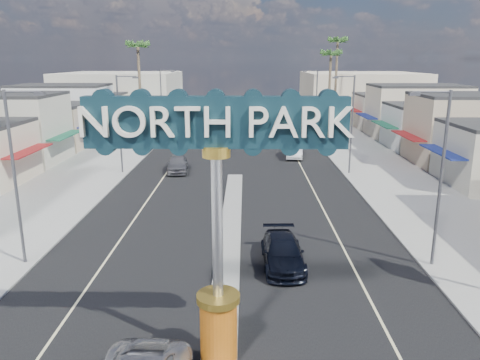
{
  "coord_description": "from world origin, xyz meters",
  "views": [
    {
      "loc": [
        0.91,
        -12.46,
        10.42
      ],
      "look_at": [
        0.64,
        11.55,
        4.18
      ],
      "focal_mm": 35.0,
      "sensor_mm": 36.0,
      "label": 1
    }
  ],
  "objects_px": {
    "traffic_signal_right": "(314,112)",
    "palm_right_far": "(338,46)",
    "palm_left_far": "(138,50)",
    "streetlight_r_mid": "(350,120)",
    "gateway_sign": "(217,202)",
    "streetlight_l_far": "(162,99)",
    "suv_right": "(283,252)",
    "streetlight_r_near": "(439,171)",
    "streetlight_r_far": "(315,99)",
    "palm_right_mid": "(331,57)",
    "streetlight_l_mid": "(121,119)",
    "streetlight_l_near": "(17,170)",
    "car_parked_right": "(294,150)",
    "traffic_signal_left": "(162,111)",
    "car_parked_left": "(178,164)"
  },
  "relations": [
    {
      "from": "streetlight_l_near",
      "to": "car_parked_right",
      "type": "height_order",
      "value": "streetlight_l_near"
    },
    {
      "from": "palm_right_mid",
      "to": "car_parked_right",
      "type": "distance_m",
      "value": 21.98
    },
    {
      "from": "streetlight_l_mid",
      "to": "car_parked_left",
      "type": "xyz_separation_m",
      "value": [
        4.93,
        0.66,
        -4.27
      ]
    },
    {
      "from": "traffic_signal_left",
      "to": "traffic_signal_right",
      "type": "height_order",
      "value": "same"
    },
    {
      "from": "streetlight_l_far",
      "to": "palm_left_far",
      "type": "distance_m",
      "value": 7.21
    },
    {
      "from": "traffic_signal_right",
      "to": "palm_left_far",
      "type": "height_order",
      "value": "palm_left_far"
    },
    {
      "from": "car_parked_left",
      "to": "car_parked_right",
      "type": "xyz_separation_m",
      "value": [
        11.75,
        6.86,
        0.01
      ]
    },
    {
      "from": "traffic_signal_right",
      "to": "palm_left_far",
      "type": "distance_m",
      "value": 24.09
    },
    {
      "from": "streetlight_r_mid",
      "to": "suv_right",
      "type": "bearing_deg",
      "value": -110.71
    },
    {
      "from": "streetlight_r_mid",
      "to": "gateway_sign",
      "type": "bearing_deg",
      "value": -110.42
    },
    {
      "from": "palm_right_far",
      "to": "car_parked_right",
      "type": "distance_m",
      "value": 28.46
    },
    {
      "from": "streetlight_r_far",
      "to": "car_parked_right",
      "type": "bearing_deg",
      "value": -106.1
    },
    {
      "from": "streetlight_l_near",
      "to": "palm_right_mid",
      "type": "xyz_separation_m",
      "value": [
        23.43,
        46.0,
        5.54
      ]
    },
    {
      "from": "traffic_signal_left",
      "to": "suv_right",
      "type": "bearing_deg",
      "value": -70.5
    },
    {
      "from": "gateway_sign",
      "to": "streetlight_r_mid",
      "type": "relative_size",
      "value": 1.02
    },
    {
      "from": "streetlight_l_far",
      "to": "traffic_signal_right",
      "type": "bearing_deg",
      "value": -22.2
    },
    {
      "from": "gateway_sign",
      "to": "palm_left_far",
      "type": "bearing_deg",
      "value": 105.15
    },
    {
      "from": "streetlight_l_near",
      "to": "streetlight_r_near",
      "type": "distance_m",
      "value": 20.87
    },
    {
      "from": "streetlight_l_far",
      "to": "car_parked_right",
      "type": "height_order",
      "value": "streetlight_l_far"
    },
    {
      "from": "streetlight_l_mid",
      "to": "palm_left_far",
      "type": "relative_size",
      "value": 0.69
    },
    {
      "from": "gateway_sign",
      "to": "car_parked_right",
      "type": "xyz_separation_m",
      "value": [
        6.25,
        35.54,
        -5.13
      ]
    },
    {
      "from": "traffic_signal_right",
      "to": "car_parked_left",
      "type": "distance_m",
      "value": 20.14
    },
    {
      "from": "streetlight_l_far",
      "to": "gateway_sign",
      "type": "bearing_deg",
      "value": -78.22
    },
    {
      "from": "traffic_signal_right",
      "to": "car_parked_right",
      "type": "xyz_separation_m",
      "value": [
        -2.93,
        -6.47,
        -3.47
      ]
    },
    {
      "from": "streetlight_l_near",
      "to": "streetlight_r_near",
      "type": "xyz_separation_m",
      "value": [
        20.87,
        0.0,
        0.0
      ]
    },
    {
      "from": "traffic_signal_right",
      "to": "streetlight_r_far",
      "type": "relative_size",
      "value": 0.67
    },
    {
      "from": "streetlight_r_far",
      "to": "palm_right_mid",
      "type": "bearing_deg",
      "value": 57.31
    },
    {
      "from": "palm_right_far",
      "to": "gateway_sign",
      "type": "bearing_deg",
      "value": -104.03
    },
    {
      "from": "streetlight_r_near",
      "to": "streetlight_r_mid",
      "type": "xyz_separation_m",
      "value": [
        0.0,
        20.0,
        0.0
      ]
    },
    {
      "from": "streetlight_r_far",
      "to": "traffic_signal_left",
      "type": "bearing_deg",
      "value": -157.8
    },
    {
      "from": "palm_left_far",
      "to": "car_parked_left",
      "type": "bearing_deg",
      "value": -68.8
    },
    {
      "from": "palm_right_far",
      "to": "car_parked_right",
      "type": "bearing_deg",
      "value": -109.66
    },
    {
      "from": "streetlight_l_near",
      "to": "streetlight_r_far",
      "type": "distance_m",
      "value": 46.9
    },
    {
      "from": "streetlight_r_near",
      "to": "palm_right_mid",
      "type": "distance_m",
      "value": 46.4
    },
    {
      "from": "traffic_signal_left",
      "to": "car_parked_left",
      "type": "distance_m",
      "value": 14.27
    },
    {
      "from": "car_parked_right",
      "to": "palm_right_far",
      "type": "bearing_deg",
      "value": 76.01
    },
    {
      "from": "streetlight_r_mid",
      "to": "streetlight_r_far",
      "type": "relative_size",
      "value": 1.0
    },
    {
      "from": "gateway_sign",
      "to": "streetlight_l_near",
      "type": "bearing_deg",
      "value": 142.45
    },
    {
      "from": "streetlight_l_near",
      "to": "car_parked_left",
      "type": "xyz_separation_m",
      "value": [
        4.93,
        20.66,
        -4.27
      ]
    },
    {
      "from": "palm_left_far",
      "to": "car_parked_right",
      "type": "distance_m",
      "value": 25.31
    },
    {
      "from": "palm_right_far",
      "to": "car_parked_left",
      "type": "relative_size",
      "value": 3.03
    },
    {
      "from": "gateway_sign",
      "to": "streetlight_r_mid",
      "type": "xyz_separation_m",
      "value": [
        10.43,
        28.02,
        -0.86
      ]
    },
    {
      "from": "gateway_sign",
      "to": "traffic_signal_left",
      "type": "bearing_deg",
      "value": 102.33
    },
    {
      "from": "traffic_signal_left",
      "to": "streetlight_r_far",
      "type": "xyz_separation_m",
      "value": [
        19.62,
        8.01,
        0.79
      ]
    },
    {
      "from": "traffic_signal_right",
      "to": "palm_right_far",
      "type": "xyz_separation_m",
      "value": [
        5.82,
        18.01,
        8.11
      ]
    },
    {
      "from": "streetlight_l_mid",
      "to": "streetlight_r_far",
      "type": "bearing_deg",
      "value": 46.52
    },
    {
      "from": "streetlight_l_far",
      "to": "palm_left_far",
      "type": "height_order",
      "value": "palm_left_far"
    },
    {
      "from": "streetlight_l_mid",
      "to": "car_parked_right",
      "type": "height_order",
      "value": "streetlight_l_mid"
    },
    {
      "from": "streetlight_l_mid",
      "to": "streetlight_r_near",
      "type": "height_order",
      "value": "same"
    },
    {
      "from": "car_parked_right",
      "to": "palm_left_far",
      "type": "bearing_deg",
      "value": 152.72
    }
  ]
}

